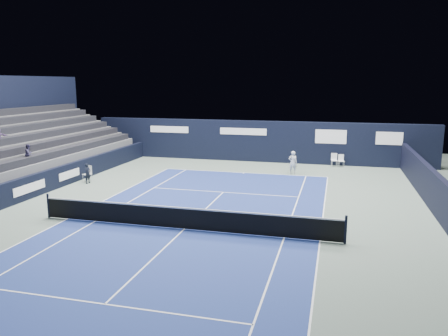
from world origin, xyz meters
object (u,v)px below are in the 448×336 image
object	(u,v)px
folding_chair_back_a	(334,158)
folding_chair_back_b	(341,160)
line_judge_chair	(88,172)
tennis_net	(184,218)
tennis_player	(293,162)

from	to	relation	value
folding_chair_back_a	folding_chair_back_b	bearing A→B (deg)	-12.50
folding_chair_back_a	line_judge_chair	xyz separation A→B (m)	(-14.50, -8.87, -0.07)
line_judge_chair	tennis_net	bearing A→B (deg)	-17.27
folding_chair_back_a	tennis_net	size ratio (longest dim) A/B	0.07
folding_chair_back_a	tennis_net	world-z (taller)	tennis_net
tennis_net	tennis_player	size ratio (longest dim) A/B	8.38
folding_chair_back_b	line_judge_chair	bearing A→B (deg)	-160.74
tennis_player	tennis_net	bearing A→B (deg)	-104.44
line_judge_chair	tennis_player	size ratio (longest dim) A/B	0.64
folding_chair_back_b	tennis_net	distance (m)	17.04
folding_chair_back_b	line_judge_chair	world-z (taller)	line_judge_chair
folding_chair_back_b	tennis_player	distance (m)	4.68
folding_chair_back_b	tennis_player	bearing A→B (deg)	-143.31
folding_chair_back_a	tennis_player	xyz separation A→B (m)	(-2.63, -3.49, 0.14)
folding_chair_back_a	line_judge_chair	size ratio (longest dim) A/B	0.96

